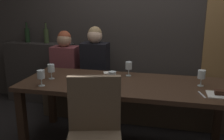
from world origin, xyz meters
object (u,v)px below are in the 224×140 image
at_px(chair_near_side, 94,129).
at_px(diner_redhead, 65,59).
at_px(wine_bottle_dark_red, 27,35).
at_px(espresso_cup, 110,76).
at_px(banquette_bench, 133,103).
at_px(wine_bottle_pale_label, 46,35).
at_px(wine_glass_far_right, 112,76).
at_px(wine_glass_near_right, 41,75).
at_px(dessert_plate, 218,94).
at_px(diner_bearded, 95,58).
at_px(fork_on_table, 202,95).
at_px(dining_table, 124,90).
at_px(wine_glass_center_back, 129,66).
at_px(wine_glass_near_left, 201,75).
at_px(wine_glass_center_front, 51,69).

bearing_deg(chair_near_side, diner_redhead, 120.83).
bearing_deg(wine_bottle_dark_red, espresso_cup, -31.49).
bearing_deg(banquette_bench, wine_bottle_pale_label, 165.94).
bearing_deg(wine_glass_far_right, chair_near_side, -92.91).
xyz_separation_m(wine_glass_near_right, dessert_plate, (1.70, 0.11, -0.10)).
bearing_deg(wine_bottle_pale_label, diner_bearded, -21.66).
xyz_separation_m(wine_bottle_dark_red, fork_on_table, (2.51, -1.27, -0.33)).
bearing_deg(diner_redhead, dessert_plate, -25.69).
xyz_separation_m(dining_table, chair_near_side, (-0.12, -0.72, -0.09)).
height_order(wine_bottle_dark_red, dessert_plate, wine_bottle_dark_red).
bearing_deg(wine_glass_far_right, wine_glass_near_right, -171.10).
xyz_separation_m(wine_glass_far_right, espresso_cup, (-0.09, 0.29, -0.09)).
height_order(diner_bearded, espresso_cup, diner_bearded).
distance_m(chair_near_side, wine_glass_center_back, 1.04).
height_order(dining_table, wine_bottle_pale_label, wine_bottle_pale_label).
xyz_separation_m(chair_near_side, wine_glass_center_back, (0.12, 0.99, 0.29)).
height_order(diner_bearded, fork_on_table, diner_bearded).
xyz_separation_m(chair_near_side, wine_glass_near_left, (0.89, 0.79, 0.29)).
distance_m(dining_table, wine_bottle_dark_red, 2.09).
distance_m(dining_table, banquette_bench, 0.82).
relative_size(chair_near_side, diner_redhead, 1.33).
relative_size(banquette_bench, wine_bottle_dark_red, 7.67).
relative_size(wine_glass_far_right, fork_on_table, 0.96).
bearing_deg(wine_bottle_dark_red, dining_table, -31.33).
distance_m(wine_glass_center_back, dessert_plate, 1.01).
bearing_deg(chair_near_side, wine_glass_near_left, 41.60).
relative_size(diner_bearded, fork_on_table, 4.74).
relative_size(wine_bottle_pale_label, wine_glass_near_right, 1.99).
distance_m(dessert_plate, fork_on_table, 0.15).
xyz_separation_m(diner_bearded, fork_on_table, (1.29, -0.91, -0.09)).
distance_m(wine_glass_near_left, fork_on_table, 0.29).
relative_size(wine_bottle_pale_label, wine_glass_near_left, 1.99).
height_order(dining_table, diner_redhead, diner_redhead).
bearing_deg(wine_glass_center_front, fork_on_table, -5.86).
xyz_separation_m(wine_glass_far_right, wine_glass_center_front, (-0.72, 0.14, 0.00)).
bearing_deg(wine_glass_near_right, diner_redhead, 99.94).
relative_size(wine_glass_center_back, dessert_plate, 0.86).
height_order(banquette_bench, diner_redhead, diner_redhead).
bearing_deg(diner_bearded, wine_bottle_pale_label, 158.34).
bearing_deg(wine_glass_center_front, wine_glass_near_right, -86.97).
distance_m(chair_near_side, wine_glass_far_right, 0.62).
bearing_deg(wine_glass_center_back, wine_bottle_pale_label, 150.99).
distance_m(banquette_bench, fork_on_table, 1.29).
xyz_separation_m(diner_redhead, wine_bottle_dark_red, (-0.77, 0.34, 0.27)).
height_order(wine_bottle_pale_label, fork_on_table, wine_bottle_pale_label).
bearing_deg(banquette_bench, chair_near_side, -94.70).
bearing_deg(diner_bearded, diner_redhead, 177.63).
bearing_deg(wine_glass_near_left, chair_near_side, -138.40).
bearing_deg(wine_glass_far_right, dining_table, 63.97).
height_order(chair_near_side, wine_glass_center_front, chair_near_side).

